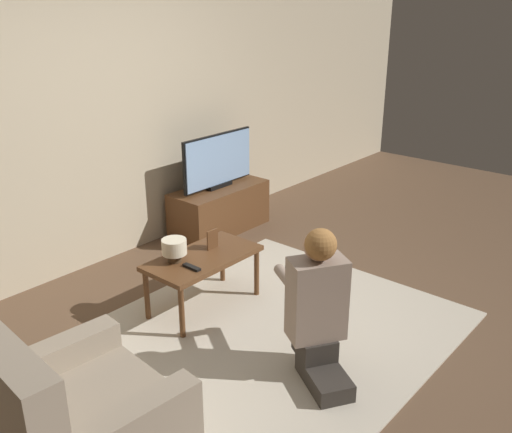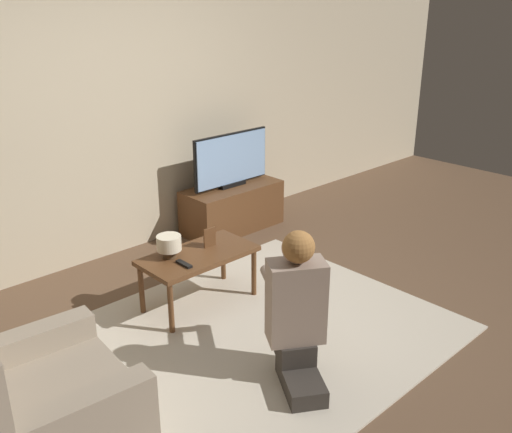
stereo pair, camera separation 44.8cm
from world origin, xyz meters
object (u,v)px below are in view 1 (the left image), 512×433
(tv, at_px, (218,161))
(coffee_table, at_px, (203,262))
(armchair, at_px, (76,431))
(person_kneeling, at_px, (317,304))
(table_lamp, at_px, (174,248))

(tv, xyz_separation_m, coffee_table, (-1.19, -0.99, -0.34))
(armchair, bearing_deg, tv, -53.28)
(person_kneeling, bearing_deg, table_lamp, -54.18)
(table_lamp, bearing_deg, coffee_table, -24.00)
(tv, bearing_deg, armchair, -148.08)
(tv, distance_m, person_kneeling, 2.48)
(coffee_table, relative_size, person_kneeling, 0.90)
(armchair, bearing_deg, coffee_table, -60.23)
(armchair, bearing_deg, table_lamp, -54.41)
(coffee_table, bearing_deg, table_lamp, 156.00)
(coffee_table, distance_m, table_lamp, 0.26)
(coffee_table, relative_size, armchair, 0.94)
(coffee_table, height_order, armchair, armchair)
(armchair, relative_size, person_kneeling, 0.95)
(tv, xyz_separation_m, table_lamp, (-1.39, -0.90, -0.19))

